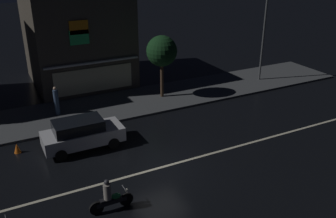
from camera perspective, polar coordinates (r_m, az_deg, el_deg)
The scene contains 10 objects.
ground_plane at distance 18.62m, azimuth -1.26°, elevation -9.10°, with size 140.00×140.00×0.00m, color black.
lane_divider_stripe at distance 18.62m, azimuth -1.26°, elevation -9.08°, with size 36.68×0.16×0.01m, color beige.
sidewalk_far at distance 25.63m, azimuth -9.57°, elevation 0.27°, with size 38.61×5.00×0.14m, color #424447.
storefront_left_block at distance 30.61m, azimuth -13.95°, elevation 10.95°, with size 7.25×8.26×7.50m.
streetlamp_mid at distance 30.28m, azimuth 14.98°, elevation 12.30°, with size 0.44×1.64×7.55m.
pedestrian_on_sidewalk at distance 24.77m, azimuth -16.88°, elevation 1.13°, with size 0.32×0.32×1.90m.
street_tree at distance 25.95m, azimuth -0.97°, elevation 8.91°, with size 2.17×2.17×4.47m.
parked_car_near_kerb at distance 20.52m, azimuth -13.20°, elevation -3.69°, with size 4.30×1.98×1.67m.
motorcycle_following at distance 15.78m, azimuth -8.96°, elevation -13.36°, with size 1.90×0.60×1.52m.
traffic_cone at distance 21.35m, azimuth -22.32°, elevation -5.62°, with size 0.36×0.36×0.55m, color orange.
Camera 1 is at (-6.78, -14.16, 10.01)m, focal length 39.38 mm.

